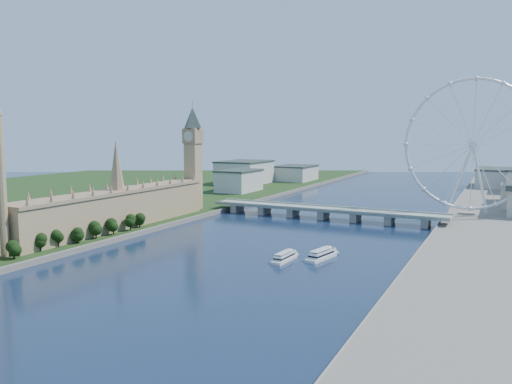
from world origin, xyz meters
The scene contains 10 objects.
ground centered at (0.00, 0.00, 0.00)m, with size 2000.00×2000.00×0.00m, color navy.
bank_left centered at (-350.00, 250.00, 0.00)m, with size 500.00×1400.00×6.00m, color slate.
tree_row centered at (-113.00, 74.00, 8.93)m, with size 7.98×215.98×19.85m.
parliament_range centered at (-128.00, 170.00, 18.48)m, with size 24.00×200.00×70.00m.
big_ben centered at (-128.00, 278.00, 66.57)m, with size 20.02×20.02×110.00m.
westminster_bridge centered at (0.00, 300.00, 6.63)m, with size 220.00×22.00×9.50m.
london_eye centered at (119.98, 355.08, 67.52)m, with size 113.60×39.12×124.30m.
city_skyline centered at (39.22, 560.08, 16.96)m, with size 505.00×280.00×32.00m.
tour_boat_near centered at (28.62, 143.50, 0.00)m, with size 7.01×27.56×6.07m, color silver, non-canonical shape.
tour_boat_far centered at (47.40, 158.23, 0.00)m, with size 7.79×30.44×6.73m, color silver, non-canonical shape.
Camera 1 is at (147.96, -131.82, 78.70)m, focal length 35.00 mm.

